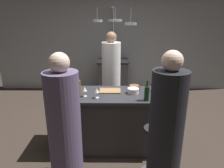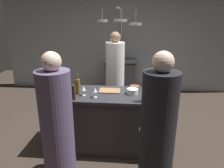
{
  "view_description": "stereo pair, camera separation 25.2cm",
  "coord_description": "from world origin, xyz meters",
  "px_view_note": "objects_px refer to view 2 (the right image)",
  "views": [
    {
      "loc": [
        0.03,
        -2.9,
        2.0
      ],
      "look_at": [
        0.0,
        0.15,
        1.0
      ],
      "focal_mm": 33.33,
      "sensor_mm": 36.0,
      "label": 1
    },
    {
      "loc": [
        0.28,
        -2.89,
        2.0
      ],
      "look_at": [
        0.0,
        0.15,
        1.0
      ],
      "focal_mm": 33.33,
      "sensor_mm": 36.0,
      "label": 2
    }
  ],
  "objects_px": {
    "bar_stool_left": "(64,146)",
    "wine_bottle_amber": "(78,86)",
    "wine_glass_near_left_guest": "(95,90)",
    "pepper_mill": "(74,92)",
    "stove_range": "(120,77)",
    "mixing_bowl_ceramic": "(132,91)",
    "bar_stool_right": "(148,151)",
    "cutting_board": "(110,91)",
    "wine_glass_near_right_guest": "(83,89)",
    "guest_left": "(58,133)",
    "mixing_bowl_wooden": "(135,88)",
    "chef": "(115,79)",
    "guest_right": "(157,139)",
    "wine_bottle_red": "(145,94)",
    "wine_bottle_rose": "(61,87)",
    "wine_bottle_green": "(159,85)"
  },
  "relations": [
    {
      "from": "wine_glass_near_left_guest",
      "to": "mixing_bowl_ceramic",
      "type": "distance_m",
      "value": 0.57
    },
    {
      "from": "guest_left",
      "to": "cutting_board",
      "type": "relative_size",
      "value": 5.25
    },
    {
      "from": "wine_bottle_red",
      "to": "wine_bottle_green",
      "type": "relative_size",
      "value": 0.96
    },
    {
      "from": "stove_range",
      "to": "pepper_mill",
      "type": "bearing_deg",
      "value": -100.13
    },
    {
      "from": "stove_range",
      "to": "wine_bottle_green",
      "type": "distance_m",
      "value": 2.51
    },
    {
      "from": "pepper_mill",
      "to": "wine_glass_near_right_guest",
      "type": "xyz_separation_m",
      "value": [
        0.1,
        0.16,
        0.0
      ]
    },
    {
      "from": "stove_range",
      "to": "guest_right",
      "type": "relative_size",
      "value": 0.52
    },
    {
      "from": "guest_left",
      "to": "mixing_bowl_ceramic",
      "type": "relative_size",
      "value": 10.03
    },
    {
      "from": "bar_stool_right",
      "to": "mixing_bowl_wooden",
      "type": "bearing_deg",
      "value": 102.21
    },
    {
      "from": "wine_glass_near_left_guest",
      "to": "pepper_mill",
      "type": "bearing_deg",
      "value": -159.67
    },
    {
      "from": "mixing_bowl_wooden",
      "to": "cutting_board",
      "type": "bearing_deg",
      "value": -161.55
    },
    {
      "from": "guest_right",
      "to": "mixing_bowl_ceramic",
      "type": "xyz_separation_m",
      "value": [
        -0.26,
        1.0,
        0.15
      ]
    },
    {
      "from": "bar_stool_left",
      "to": "wine_bottle_red",
      "type": "height_order",
      "value": "wine_bottle_red"
    },
    {
      "from": "wine_bottle_rose",
      "to": "guest_right",
      "type": "bearing_deg",
      "value": -33.37
    },
    {
      "from": "bar_stool_left",
      "to": "wine_glass_near_right_guest",
      "type": "xyz_separation_m",
      "value": [
        0.17,
        0.5,
        0.63
      ]
    },
    {
      "from": "stove_range",
      "to": "wine_bottle_amber",
      "type": "height_order",
      "value": "wine_bottle_amber"
    },
    {
      "from": "stove_range",
      "to": "guest_right",
      "type": "bearing_deg",
      "value": -80.48
    },
    {
      "from": "guest_left",
      "to": "mixing_bowl_wooden",
      "type": "height_order",
      "value": "guest_left"
    },
    {
      "from": "wine_bottle_green",
      "to": "cutting_board",
      "type": "bearing_deg",
      "value": -178.77
    },
    {
      "from": "bar_stool_right",
      "to": "guest_right",
      "type": "bearing_deg",
      "value": -83.42
    },
    {
      "from": "bar_stool_left",
      "to": "guest_left",
      "type": "xyz_separation_m",
      "value": [
        0.06,
        -0.34,
        0.4
      ]
    },
    {
      "from": "stove_range",
      "to": "wine_bottle_amber",
      "type": "distance_m",
      "value": 2.62
    },
    {
      "from": "chef",
      "to": "bar_stool_left",
      "type": "bearing_deg",
      "value": -107.44
    },
    {
      "from": "bar_stool_left",
      "to": "guest_left",
      "type": "height_order",
      "value": "guest_left"
    },
    {
      "from": "chef",
      "to": "guest_left",
      "type": "distance_m",
      "value": 2.08
    },
    {
      "from": "wine_glass_near_left_guest",
      "to": "cutting_board",
      "type": "bearing_deg",
      "value": 56.17
    },
    {
      "from": "wine_bottle_amber",
      "to": "stove_range",
      "type": "bearing_deg",
      "value": 79.02
    },
    {
      "from": "cutting_board",
      "to": "wine_glass_near_right_guest",
      "type": "distance_m",
      "value": 0.43
    },
    {
      "from": "bar_stool_right",
      "to": "wine_glass_near_left_guest",
      "type": "bearing_deg",
      "value": 149.35
    },
    {
      "from": "chef",
      "to": "wine_glass_near_right_guest",
      "type": "distance_m",
      "value": 1.26
    },
    {
      "from": "mixing_bowl_ceramic",
      "to": "wine_bottle_rose",
      "type": "bearing_deg",
      "value": -171.7
    },
    {
      "from": "stove_range",
      "to": "mixing_bowl_ceramic",
      "type": "bearing_deg",
      "value": -82.56
    },
    {
      "from": "guest_right",
      "to": "wine_bottle_red",
      "type": "distance_m",
      "value": 0.76
    },
    {
      "from": "bar_stool_left",
      "to": "wine_bottle_amber",
      "type": "distance_m",
      "value": 0.86
    },
    {
      "from": "wine_glass_near_right_guest",
      "to": "wine_bottle_amber",
      "type": "bearing_deg",
      "value": 147.49
    },
    {
      "from": "guest_right",
      "to": "wine_bottle_red",
      "type": "relative_size",
      "value": 5.97
    },
    {
      "from": "stove_range",
      "to": "wine_glass_near_right_guest",
      "type": "xyz_separation_m",
      "value": [
        -0.39,
        -2.57,
        0.56
      ]
    },
    {
      "from": "bar_stool_right",
      "to": "mixing_bowl_ceramic",
      "type": "distance_m",
      "value": 0.88
    },
    {
      "from": "stove_range",
      "to": "wine_bottle_rose",
      "type": "height_order",
      "value": "wine_bottle_rose"
    },
    {
      "from": "stove_range",
      "to": "mixing_bowl_wooden",
      "type": "xyz_separation_m",
      "value": [
        0.35,
        -2.23,
        0.48
      ]
    },
    {
      "from": "stove_range",
      "to": "wine_bottle_green",
      "type": "relative_size",
      "value": 2.99
    },
    {
      "from": "chef",
      "to": "guest_left",
      "type": "bearing_deg",
      "value": -102.96
    },
    {
      "from": "chef",
      "to": "wine_bottle_green",
      "type": "height_order",
      "value": "chef"
    },
    {
      "from": "pepper_mill",
      "to": "mixing_bowl_wooden",
      "type": "xyz_separation_m",
      "value": [
        0.84,
        0.5,
        -0.08
      ]
    },
    {
      "from": "bar_stool_left",
      "to": "pepper_mill",
      "type": "distance_m",
      "value": 0.72
    },
    {
      "from": "guest_right",
      "to": "guest_left",
      "type": "relative_size",
      "value": 1.01
    },
    {
      "from": "bar_stool_right",
      "to": "wine_bottle_amber",
      "type": "xyz_separation_m",
      "value": [
        -1.02,
        0.56,
        0.64
      ]
    },
    {
      "from": "mixing_bowl_ceramic",
      "to": "wine_bottle_green",
      "type": "bearing_deg",
      "value": 13.2
    },
    {
      "from": "wine_bottle_red",
      "to": "stove_range",
      "type": "bearing_deg",
      "value": 99.99
    },
    {
      "from": "wine_bottle_rose",
      "to": "mixing_bowl_wooden",
      "type": "xyz_separation_m",
      "value": [
        1.07,
        0.35,
        -0.09
      ]
    }
  ]
}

